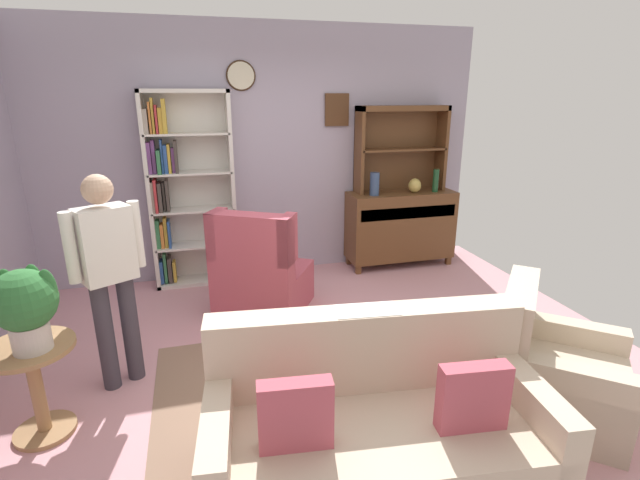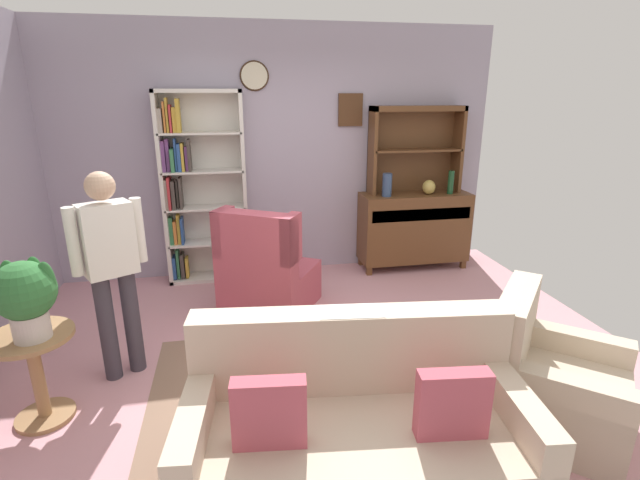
# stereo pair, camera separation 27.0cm
# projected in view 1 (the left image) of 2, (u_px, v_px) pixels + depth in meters

# --- Properties ---
(ground_plane) EXTENTS (5.40, 4.60, 0.02)m
(ground_plane) POSITION_uv_depth(u_px,v_px,m) (315.00, 361.00, 3.76)
(ground_plane) COLOR #C68C93
(wall_back) EXTENTS (5.00, 0.09, 2.80)m
(wall_back) POSITION_uv_depth(u_px,v_px,m) (267.00, 153.00, 5.29)
(wall_back) COLOR #A399AD
(wall_back) RESTS_ON ground_plane
(area_rug) EXTENTS (2.86, 1.62, 0.01)m
(area_rug) POSITION_uv_depth(u_px,v_px,m) (350.00, 377.00, 3.53)
(area_rug) COLOR #846651
(area_rug) RESTS_ON ground_plane
(bookshelf) EXTENTS (0.90, 0.30, 2.10)m
(bookshelf) POSITION_uv_depth(u_px,v_px,m) (184.00, 189.00, 4.99)
(bookshelf) COLOR silver
(bookshelf) RESTS_ON ground_plane
(sideboard) EXTENTS (1.30, 0.45, 0.92)m
(sideboard) POSITION_uv_depth(u_px,v_px,m) (400.00, 225.00, 5.71)
(sideboard) COLOR brown
(sideboard) RESTS_ON ground_plane
(sideboard_hutch) EXTENTS (1.10, 0.26, 1.00)m
(sideboard_hutch) POSITION_uv_depth(u_px,v_px,m) (401.00, 137.00, 5.49)
(sideboard_hutch) COLOR brown
(sideboard_hutch) RESTS_ON sideboard
(vase_tall) EXTENTS (0.11, 0.11, 0.27)m
(vase_tall) POSITION_uv_depth(u_px,v_px,m) (375.00, 184.00, 5.37)
(vase_tall) COLOR #33476B
(vase_tall) RESTS_ON sideboard
(vase_round) EXTENTS (0.15, 0.15, 0.17)m
(vase_round) POSITION_uv_depth(u_px,v_px,m) (415.00, 186.00, 5.53)
(vase_round) COLOR tan
(vase_round) RESTS_ON sideboard
(bottle_wine) EXTENTS (0.07, 0.07, 0.27)m
(bottle_wine) POSITION_uv_depth(u_px,v_px,m) (436.00, 181.00, 5.56)
(bottle_wine) COLOR #194223
(bottle_wine) RESTS_ON sideboard
(couch_floral) EXTENTS (1.89, 1.05, 0.90)m
(couch_floral) POSITION_uv_depth(u_px,v_px,m) (375.00, 430.00, 2.53)
(couch_floral) COLOR beige
(couch_floral) RESTS_ON ground_plane
(armchair_floral) EXTENTS (1.08, 1.08, 0.88)m
(armchair_floral) POSITION_uv_depth(u_px,v_px,m) (553.00, 374.00, 3.07)
(armchair_floral) COLOR beige
(armchair_floral) RESTS_ON ground_plane
(wingback_chair) EXTENTS (1.08, 1.09, 1.05)m
(wingback_chair) POSITION_uv_depth(u_px,v_px,m) (261.00, 276.00, 4.45)
(wingback_chair) COLOR #B74C5B
(wingback_chair) RESTS_ON ground_plane
(plant_stand) EXTENTS (0.52, 0.52, 0.62)m
(plant_stand) POSITION_uv_depth(u_px,v_px,m) (35.00, 380.00, 2.85)
(plant_stand) COLOR #997047
(plant_stand) RESTS_ON ground_plane
(potted_plant_large) EXTENTS (0.36, 0.36, 0.50)m
(potted_plant_large) POSITION_uv_depth(u_px,v_px,m) (24.00, 304.00, 2.65)
(potted_plant_large) COLOR beige
(potted_plant_large) RESTS_ON plant_stand
(person_reading) EXTENTS (0.49, 0.34, 1.56)m
(person_reading) POSITION_uv_depth(u_px,v_px,m) (109.00, 268.00, 3.21)
(person_reading) COLOR #38333D
(person_reading) RESTS_ON ground_plane
(coffee_table) EXTENTS (0.80, 0.50, 0.42)m
(coffee_table) POSITION_uv_depth(u_px,v_px,m) (339.00, 343.00, 3.33)
(coffee_table) COLOR brown
(coffee_table) RESTS_ON ground_plane
(book_stack) EXTENTS (0.18, 0.14, 0.06)m
(book_stack) POSITION_uv_depth(u_px,v_px,m) (346.00, 329.00, 3.33)
(book_stack) COLOR #CC7233
(book_stack) RESTS_ON coffee_table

